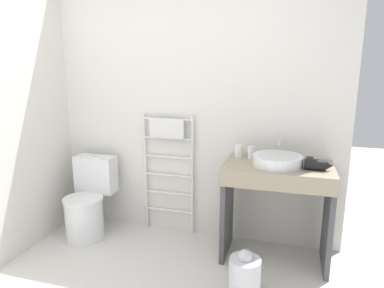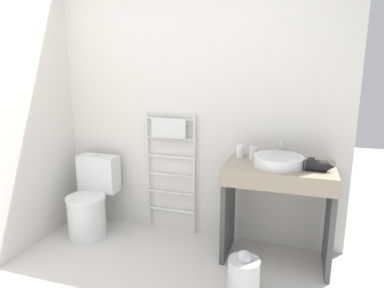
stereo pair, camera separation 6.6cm
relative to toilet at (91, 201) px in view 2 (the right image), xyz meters
The scene contains 11 objects.
wall_back 1.39m from the toilet, 22.22° to the left, with size 2.81×0.12×2.61m, color silver.
wall_side 1.18m from the toilet, 131.62° to the right, with size 0.12×2.35×2.61m, color silver.
toilet is the anchor object (origin of this frame).
towel_radiator 0.92m from the toilet, 20.39° to the left, with size 0.50×0.06×1.17m.
vanity_counter 1.77m from the toilet, ahead, with size 0.86×0.53×0.84m.
sink_basin 1.83m from the toilet, ahead, with size 0.39×0.39×0.08m.
faucet 1.86m from the toilet, ahead, with size 0.02×0.10×0.15m.
cup_near_wall 1.53m from the toilet, ahead, with size 0.07×0.07×0.10m.
cup_near_edge 1.63m from the toilet, ahead, with size 0.06×0.06×0.10m.
hair_dryer 2.11m from the toilet, ahead, with size 0.20×0.17×0.08m.
trash_bin 1.67m from the toilet, 18.41° to the right, with size 0.22×0.26×0.37m.
Camera 2 is at (0.97, -1.38, 1.61)m, focal length 32.00 mm.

